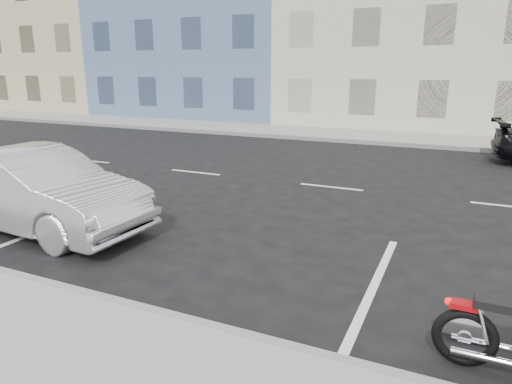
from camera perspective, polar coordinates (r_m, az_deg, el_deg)
ground at (r=11.31m, az=19.17°, el=-0.49°), size 120.00×120.00×0.00m
sidewalk_far at (r=20.65m, az=7.83°, el=7.28°), size 80.00×3.40×0.15m
curb_far at (r=19.05m, az=6.32°, el=6.67°), size 80.00×0.12×0.16m
bldg_far_west at (r=38.37m, az=-21.22°, el=18.97°), size 12.00×12.00×12.00m
bldg_blue at (r=31.21m, az=-4.41°, el=21.88°), size 12.00×12.00×13.00m
bldg_cream at (r=27.49m, az=19.70°, el=20.41°), size 12.00×12.00×11.50m
sedan_silver at (r=9.25m, az=-25.87°, el=0.21°), size 4.62×1.83×1.50m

